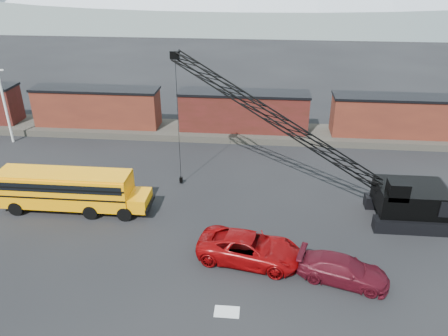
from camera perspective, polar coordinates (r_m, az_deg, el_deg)
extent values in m
plane|color=black|center=(28.54, 0.07, -12.57)|extent=(160.00, 160.00, 0.00)
cube|color=#454038|center=(47.50, 2.52, 4.67)|extent=(120.00, 5.00, 0.70)
cube|color=#4B1E15|center=(50.00, -16.22, 7.63)|extent=(13.50, 2.90, 4.00)
cube|color=black|center=(49.42, -16.52, 9.87)|extent=(13.70, 3.10, 0.25)
cube|color=black|center=(52.20, -20.32, 5.82)|extent=(2.20, 2.40, 0.60)
cube|color=black|center=(49.21, -11.39, 5.76)|extent=(2.20, 2.40, 0.60)
cube|color=#4E1715|center=(46.68, 2.58, 7.35)|extent=(13.50, 2.90, 4.00)
cube|color=black|center=(46.05, 2.63, 9.76)|extent=(13.70, 3.10, 0.25)
cube|color=black|center=(47.63, -2.54, 5.57)|extent=(2.20, 2.40, 0.60)
cube|color=black|center=(47.27, 7.65, 5.19)|extent=(2.20, 2.40, 0.60)
cube|color=#4B1E15|center=(48.69, 21.85, 6.26)|extent=(13.50, 2.90, 4.00)
cube|color=black|center=(48.08, 22.26, 8.54)|extent=(13.70, 3.10, 0.25)
cube|color=black|center=(48.22, 16.73, 4.71)|extent=(2.20, 2.40, 0.60)
cube|color=black|center=(50.60, 26.09, 4.09)|extent=(2.20, 2.40, 0.60)
cylinder|color=silver|center=(49.78, -26.70, 7.34)|extent=(0.24, 0.24, 8.00)
cube|color=silver|center=(25.53, 0.37, -18.26)|extent=(1.40, 0.90, 0.02)
cube|color=#FF9B05|center=(35.26, -19.97, -2.58)|extent=(10.00, 2.50, 2.50)
cube|color=#FF9B05|center=(33.66, -11.08, -4.17)|extent=(1.60, 2.30, 1.10)
cube|color=#FF9B05|center=(34.68, -20.30, -0.70)|extent=(10.00, 2.30, 0.18)
cube|color=black|center=(33.95, -20.99, -2.56)|extent=(9.60, 0.05, 0.65)
cube|color=black|center=(35.95, -19.35, -0.64)|extent=(9.60, 0.05, 0.65)
cube|color=black|center=(33.59, -9.64, -4.69)|extent=(0.15, 2.45, 0.35)
cube|color=black|center=(38.08, -26.66, -3.42)|extent=(0.15, 2.50, 0.35)
cylinder|color=black|center=(36.62, -25.52, -4.80)|extent=(1.10, 0.35, 1.10)
cylinder|color=black|center=(38.32, -23.90, -3.06)|extent=(1.10, 0.35, 1.10)
cylinder|color=black|center=(34.10, -17.04, -5.56)|extent=(1.10, 0.35, 1.10)
cylinder|color=black|center=(35.92, -15.75, -3.65)|extent=(1.10, 0.35, 1.10)
cylinder|color=black|center=(33.24, -12.86, -5.90)|extent=(1.10, 0.35, 1.10)
cylinder|color=black|center=(35.10, -11.77, -3.91)|extent=(1.10, 0.35, 1.10)
imported|color=#8A0608|center=(28.44, 3.38, -10.42)|extent=(7.12, 4.24, 1.86)
imported|color=#4D0D19|center=(27.88, 15.29, -12.71)|extent=(5.86, 3.61, 1.59)
cube|color=black|center=(33.99, 23.46, -6.94)|extent=(5.50, 1.00, 1.00)
cube|color=black|center=(36.59, 22.11, -4.21)|extent=(5.50, 1.00, 1.00)
cube|color=black|center=(34.60, 23.16, -3.55)|extent=(4.80, 3.60, 1.80)
cube|color=black|center=(35.20, 26.31, -3.34)|extent=(1.20, 3.80, 1.20)
cube|color=black|center=(32.62, 21.75, -2.72)|extent=(1.40, 1.20, 1.30)
cube|color=black|center=(32.16, 21.99, -3.19)|extent=(1.20, 0.06, 0.90)
cube|color=black|center=(34.05, -6.43, 14.48)|extent=(0.70, 0.50, 0.60)
cylinder|color=black|center=(35.59, -5.99, 5.80)|extent=(0.04, 0.04, 10.69)
cube|color=black|center=(37.70, -5.62, -1.54)|extent=(0.25, 0.25, 0.50)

